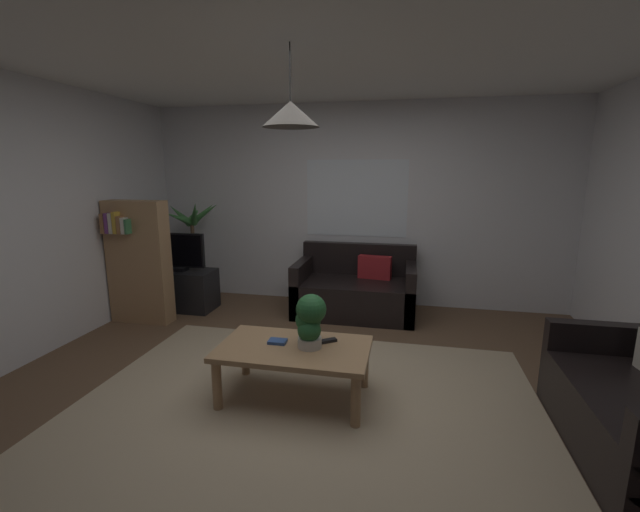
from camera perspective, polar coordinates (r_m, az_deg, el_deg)
floor at (r=3.48m, az=-1.08°, el=-18.39°), size 5.32×4.82×0.02m
rug at (r=3.30m, az=-1.92°, el=-19.88°), size 3.46×2.65×0.01m
wall_back at (r=5.43m, az=4.74°, el=6.89°), size 5.44×0.06×2.55m
wall_left at (r=4.49m, az=-36.91°, el=3.54°), size 0.06×4.82×2.55m
ceiling at (r=3.12m, az=-1.29°, el=27.15°), size 5.32×4.82×0.02m
window_pane at (r=5.39m, az=4.99°, el=7.86°), size 1.29×0.01×0.97m
couch_under_window at (r=5.11m, az=4.89°, el=-4.86°), size 1.43×0.82×0.82m
coffee_table at (r=3.26m, az=-3.59°, el=-13.22°), size 1.14×0.67×0.42m
book_on_table_0 at (r=3.30m, az=-5.84°, el=-11.54°), size 0.14×0.10×0.02m
remote_on_table_0 at (r=3.29m, az=0.92°, el=-11.53°), size 0.16×0.13×0.02m
potted_plant_on_table at (r=3.14m, az=-1.39°, el=-8.68°), size 0.24×0.23×0.41m
tv_stand at (r=5.58m, az=-18.67°, el=-4.33°), size 0.90×0.44×0.50m
tv at (r=5.45m, az=-19.12°, el=0.59°), size 0.75×0.16×0.47m
potted_palm_corner at (r=5.85m, az=-16.91°, el=0.55°), size 0.91×0.86×1.38m
bookshelf_corner at (r=5.16m, az=-23.60°, el=-0.59°), size 0.70×0.31×1.40m
pendant_lamp at (r=2.98m, az=-4.04°, el=18.81°), size 0.39×0.39×0.54m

